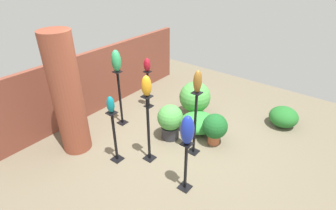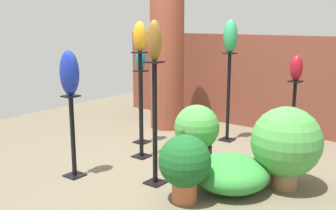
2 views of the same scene
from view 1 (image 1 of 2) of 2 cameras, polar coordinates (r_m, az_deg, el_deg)
ground_plane at (r=5.56m, az=1.15°, el=-8.13°), size 8.00×8.00×0.00m
brick_wall_back at (r=6.62m, az=-15.11°, el=5.09°), size 5.60×0.12×1.52m
brick_pillar at (r=5.13m, az=-21.06°, el=1.94°), size 0.55×0.55×2.38m
pedestal_amber at (r=4.80m, az=-4.27°, el=-5.82°), size 0.20×0.20×1.37m
pedestal_jade at (r=5.94m, az=-10.34°, el=0.97°), size 0.20×0.20×1.30m
pedestal_ruby at (r=6.62m, az=-4.33°, el=3.04°), size 0.20×0.20×0.98m
pedestal_cobalt at (r=4.36m, az=3.85°, el=-13.68°), size 0.20×0.20×0.94m
pedestal_bronze at (r=4.98m, az=5.86°, el=-4.66°), size 0.20×0.20×1.33m
pedestal_teal at (r=4.95m, az=-11.48°, el=-7.31°), size 0.20×0.20×1.06m
art_vase_amber at (r=4.33m, az=-4.72°, el=4.15°), size 0.17×0.17×0.37m
art_vase_jade at (r=5.56m, az=-11.22°, el=9.42°), size 0.20×0.20×0.47m
art_vase_ruby at (r=6.34m, az=-4.57°, el=8.71°), size 0.16×0.17×0.33m
art_vase_cobalt at (r=3.87m, az=4.23°, el=-5.47°), size 0.21×0.21×0.49m
art_vase_bronze at (r=4.52m, az=6.46°, el=5.09°), size 0.15×0.15×0.42m
art_vase_teal at (r=4.55m, az=-12.40°, el=0.09°), size 0.13×0.14×0.31m
potted_plant_near_pillar at (r=5.40m, az=10.16°, el=-4.79°), size 0.52×0.52×0.67m
potted_plant_mid_left at (r=6.22m, az=5.87°, el=1.59°), size 0.74×0.74×0.88m
potted_plant_front_right at (r=5.46m, az=0.48°, el=-3.36°), size 0.54×0.54×0.77m
foliage_bed_east at (r=6.52m, az=23.84°, el=-2.35°), size 0.63×0.64×0.45m
foliage_bed_west at (r=5.88m, az=6.62°, el=-3.80°), size 0.82×0.82×0.36m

